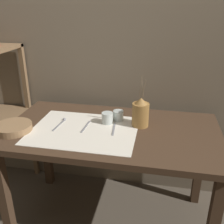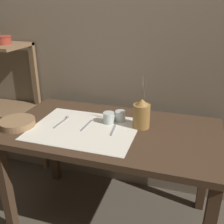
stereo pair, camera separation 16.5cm
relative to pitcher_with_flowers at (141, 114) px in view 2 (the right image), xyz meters
The scene contains 13 objects.
ground_plane 0.88m from the pitcher_with_flowers, 154.86° to the right, with size 12.00×12.00×0.00m, color brown.
stone_wall_back 0.56m from the pitcher_with_flowers, 113.46° to the left, with size 7.00×0.06×2.40m.
wooden_table 0.27m from the pitcher_with_flowers, 154.86° to the right, with size 1.40×0.76×0.77m.
wooden_shelf_unit 1.27m from the pitcher_with_flowers, 169.80° to the left, with size 0.54×0.35×1.22m.
linen_cloth 0.38m from the pitcher_with_flowers, 158.56° to the right, with size 0.68×0.52×0.00m.
pitcher_with_flowers is the anchor object (origin of this frame).
wooden_bowl 0.82m from the pitcher_with_flowers, 163.77° to the right, with size 0.23×0.23×0.04m.
glass_tumbler_near 0.23m from the pitcher_with_flowers, behind, with size 0.08×0.08×0.07m.
glass_tumbler_far 0.17m from the pitcher_with_flowers, 162.14° to the left, with size 0.07×0.07×0.07m.
spoon_inner 0.54m from the pitcher_with_flowers, behind, with size 0.03×0.19×0.02m.
fork_inner 0.37m from the pitcher_with_flowers, 165.16° to the right, with size 0.02×0.17×0.00m.
knife_center 0.20m from the pitcher_with_flowers, 150.26° to the right, with size 0.03×0.17×0.00m.
metal_pot_small 1.21m from the pitcher_with_flowers, behind, with size 0.12×0.12×0.06m.
Camera 2 is at (0.46, -1.45, 1.54)m, focal length 42.00 mm.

